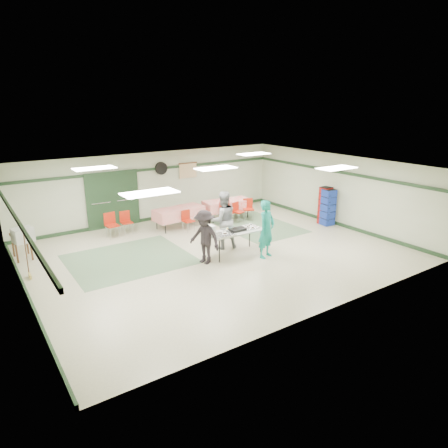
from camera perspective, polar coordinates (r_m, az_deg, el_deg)
floor at (r=12.68m, az=-1.12°, el=-4.06°), size 11.00×11.00×0.00m
ceiling at (r=11.97m, az=-1.19°, el=8.08°), size 11.00×11.00×0.00m
wall_back at (r=16.12m, az=-9.91°, el=5.32°), size 11.00×0.00×11.00m
wall_front at (r=9.01m, az=14.64°, el=-4.52°), size 11.00×0.00×11.00m
wall_left at (r=10.49m, az=-27.30°, el=-2.82°), size 0.00×9.00×9.00m
wall_right at (r=15.84m, az=15.85°, el=4.71°), size 0.00×9.00×9.00m
trim_back at (r=15.97m, az=-9.99°, el=7.76°), size 11.00×0.06×0.10m
baseboard_back at (r=16.41m, az=-9.64°, el=0.89°), size 11.00×0.06×0.12m
trim_left at (r=10.30m, az=-27.67°, el=0.88°), size 0.06×9.00×0.10m
baseboard_left at (r=10.96m, az=-26.22°, el=-9.15°), size 0.06×9.00×0.12m
trim_right at (r=15.69m, az=15.99°, el=7.19°), size 0.06×9.00×0.10m
baseboard_right at (r=16.13m, az=15.42°, el=0.22°), size 0.06×9.00×0.12m
green_patch_a at (r=12.49m, az=-13.38°, el=-4.88°), size 3.50×3.00×0.01m
green_patch_b at (r=15.38m, az=4.61°, el=-0.24°), size 2.50×3.50×0.01m
double_door_left at (r=15.39m, az=-17.23°, el=3.09°), size 0.90×0.06×2.10m
double_door_right at (r=15.68m, az=-13.92°, el=3.61°), size 0.90×0.06×2.10m
door_frame at (r=15.51m, az=-15.56°, el=3.33°), size 2.00×0.03×2.15m
wall_fan at (r=16.07m, az=-8.97°, el=7.86°), size 0.50×0.10×0.50m
scroll_banner at (r=16.64m, az=-5.17°, el=7.62°), size 0.80×0.02×0.60m
serving_table at (r=12.30m, az=1.64°, el=-1.21°), size 1.81×0.74×0.76m
sheet_tray_right at (r=12.59m, az=3.66°, el=-0.53°), size 0.55×0.42×0.02m
sheet_tray_mid at (r=12.36m, az=1.01°, el=-0.83°), size 0.53×0.40×0.02m
sheet_tray_left at (r=11.88m, az=-0.04°, el=-1.59°), size 0.63×0.48×0.02m
baking_pan at (r=12.30m, az=1.93°, el=-0.79°), size 0.50×0.32×0.08m
foam_box_stack at (r=11.87m, az=-2.00°, el=-0.93°), size 0.26×0.24×0.29m
volunteer_teal at (r=12.11m, az=6.10°, el=-0.74°), size 0.75×0.60×1.78m
volunteer_grey at (r=12.78m, az=-0.15°, el=0.56°), size 1.05×0.90×1.88m
volunteer_dark at (r=11.62m, az=-2.80°, el=-1.87°), size 0.90×1.18×1.61m
dining_table_a at (r=16.17m, az=0.44°, el=2.77°), size 1.99×1.03×0.77m
dining_table_b at (r=15.08m, az=-6.48°, el=1.59°), size 1.94×0.98×0.77m
chair_a at (r=15.79m, az=1.90°, el=2.04°), size 0.44×0.44×0.77m
chair_b at (r=15.48m, az=0.22°, el=2.04°), size 0.48×0.48×0.90m
chair_c at (r=16.10m, az=3.46°, el=2.48°), size 0.52×0.52×0.85m
chair_d at (r=14.63m, az=-5.29°, el=0.79°), size 0.41×0.41×0.79m
chair_loose_a at (r=14.80m, az=-13.86°, el=0.58°), size 0.38×0.38×0.81m
chair_loose_b at (r=14.42m, az=-15.84°, el=0.20°), size 0.45×0.45×0.89m
crate_stack_blue_a at (r=15.79m, az=14.66°, el=1.97°), size 0.39×0.39×1.21m
crate_stack_red at (r=15.87m, az=14.21°, el=2.56°), size 0.39×0.39×1.46m
crate_stack_blue_b at (r=15.78m, az=14.62°, el=2.34°), size 0.49×0.49×1.41m
printer_table at (r=13.47m, az=-27.05°, el=-1.91°), size 0.52×0.79×0.74m
office_printer at (r=12.69m, az=-26.80°, el=-1.42°), size 0.60×0.55×0.41m
broom at (r=11.88m, az=-26.46°, el=-3.43°), size 0.06×0.24×1.49m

